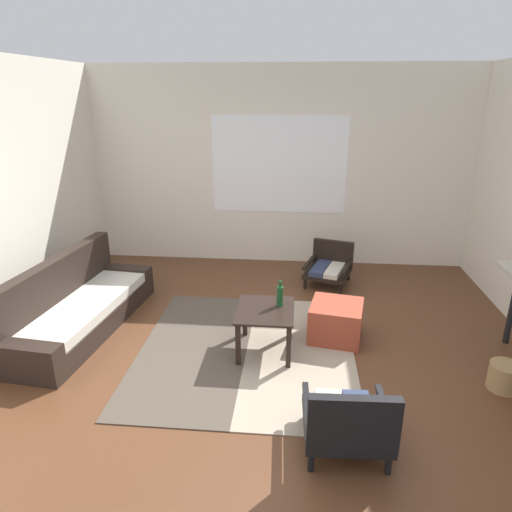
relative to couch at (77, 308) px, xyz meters
The scene contains 10 objects.
ground_plane 2.14m from the couch, 21.45° to the right, with size 7.80×7.80×0.00m, color #56331E.
far_wall_with_window 3.22m from the couch, 48.99° to the left, with size 5.60×0.13×2.70m.
area_rug 1.84m from the couch, ahead, with size 2.04×2.26×0.01m.
couch is the anchor object (origin of this frame).
coffee_table 2.01m from the couch, ahead, with size 0.53×0.62×0.44m.
armchair_by_window 3.06m from the couch, 28.69° to the left, with size 0.67×0.71×0.51m.
armchair_striped_foreground 3.05m from the couch, 30.15° to the right, with size 0.61×0.61×0.59m.
ottoman_orange 2.67m from the couch, ahead, with size 0.50×0.50×0.37m, color #993D28.
glass_bottle 2.14m from the couch, ahead, with size 0.06×0.06×0.25m.
wicker_basket 4.07m from the couch, ahead, with size 0.26×0.26×0.23m, color #9E7A4C.
Camera 1 is at (0.27, -3.29, 2.35)m, focal length 31.97 mm.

